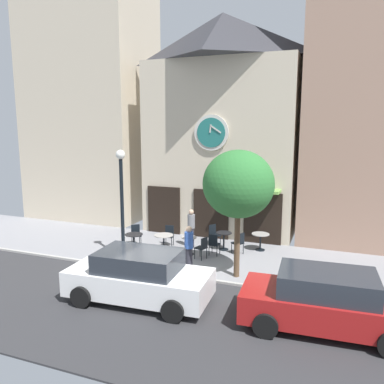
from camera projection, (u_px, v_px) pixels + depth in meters
The scene contains 21 objects.
ground_plane at pixel (153, 278), 13.45m from camera, with size 29.29×10.69×0.13m.
clock_building at pixel (221, 122), 18.66m from camera, with size 7.26×4.38×10.40m.
neighbor_building_left at pixel (91, 100), 22.01m from camera, with size 6.70×4.55×13.31m.
neighbor_building_right at pixel (382, 61), 16.60m from camera, with size 6.13×4.75×15.91m.
street_lamp at pixel (122, 204), 15.07m from camera, with size 0.36×0.36×4.31m.
street_tree at pixel (238, 185), 12.96m from camera, with size 2.44×2.20×4.44m.
cafe_table_center_left at pixel (134, 239), 16.15m from camera, with size 0.75×0.75×0.74m.
cafe_table_center at pixel (164, 239), 16.06m from camera, with size 0.80×0.80×0.73m.
cafe_table_near_curb at pixel (189, 243), 15.74m from camera, with size 0.62×0.62×0.74m.
cafe_table_near_door at pixel (224, 238), 16.33m from camera, with size 0.67×0.67×0.76m.
cafe_table_center_right at pixel (260, 238), 16.26m from camera, with size 0.74×0.74×0.72m.
cafe_chair_corner at pixel (136, 233), 17.01m from camera, with size 0.56×0.56×0.90m.
cafe_chair_curbside at pixel (214, 243), 15.60m from camera, with size 0.42×0.42×0.90m.
cafe_chair_by_entrance at pixel (169, 234), 16.87m from camera, with size 0.47×0.47×0.90m.
cafe_chair_facing_wall at pixel (202, 246), 15.16m from camera, with size 0.51×0.51×0.90m.
cafe_chair_mid_row at pixel (214, 233), 17.01m from camera, with size 0.55×0.55×0.90m.
cafe_chair_under_awning at pixel (239, 242), 15.77m from camera, with size 0.55×0.55×0.90m.
pedestrian_blue at pixel (189, 248), 13.92m from camera, with size 0.45×0.45×1.67m.
pedestrian_grey at pixel (191, 228), 16.66m from camera, with size 0.43×0.43×1.67m.
parked_car_white at pixel (139, 277), 11.51m from camera, with size 4.40×2.21×1.55m.
parked_car_red at pixel (326, 301), 9.90m from camera, with size 4.39×2.21×1.55m.
Camera 1 is at (5.86, -11.74, 5.22)m, focal length 36.01 mm.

